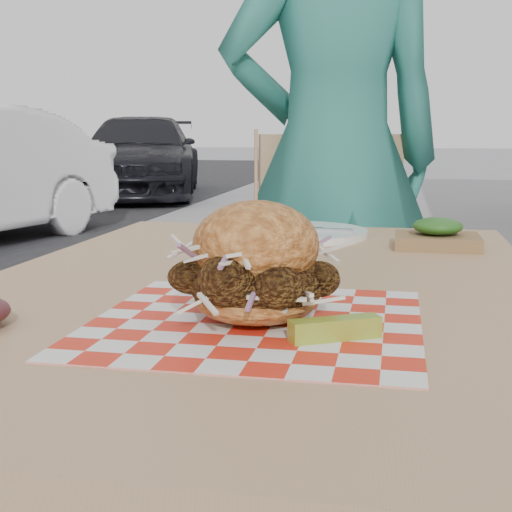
# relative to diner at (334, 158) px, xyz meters

# --- Properties ---
(diner) EXTENTS (0.75, 0.60, 1.77)m
(diner) POSITION_rel_diner_xyz_m (0.00, 0.00, 0.00)
(diner) COLOR #29776B
(diner) RESTS_ON ground
(car_dark) EXTENTS (2.58, 4.31, 1.17)m
(car_dark) POSITION_rel_diner_xyz_m (-3.56, 8.07, -0.30)
(car_dark) COLOR black
(car_dark) RESTS_ON ground
(patio_table) EXTENTS (0.80, 1.20, 0.75)m
(patio_table) POSITION_rel_diner_xyz_m (-0.01, -1.03, -0.21)
(patio_table) COLOR tan
(patio_table) RESTS_ON ground
(patio_chair) EXTENTS (0.54, 0.54, 0.95)m
(patio_chair) POSITION_rel_diner_xyz_m (-0.05, -0.03, -0.33)
(patio_chair) COLOR tan
(patio_chair) RESTS_ON ground
(paper_liner) EXTENTS (0.36, 0.36, 0.00)m
(paper_liner) POSITION_rel_diner_xyz_m (0.03, -1.26, -0.13)
(paper_liner) COLOR red
(paper_liner) RESTS_ON patio_table
(sandwich) EXTENTS (0.18, 0.18, 0.21)m
(sandwich) POSITION_rel_diner_xyz_m (0.03, -1.26, -0.08)
(sandwich) COLOR #CD8039
(sandwich) RESTS_ON paper_liner
(pickle_spear) EXTENTS (0.09, 0.07, 0.02)m
(pickle_spear) POSITION_rel_diner_xyz_m (0.12, -1.31, -0.12)
(pickle_spear) COLOR #A2AC32
(pickle_spear) RESTS_ON paper_liner
(place_setting) EXTENTS (0.27, 0.27, 0.02)m
(place_setting) POSITION_rel_diner_xyz_m (-0.01, -0.60, -0.13)
(place_setting) COLOR white
(place_setting) RESTS_ON patio_table
(kraft_tray) EXTENTS (0.15, 0.12, 0.06)m
(kraft_tray) POSITION_rel_diner_xyz_m (0.25, -0.69, -0.11)
(kraft_tray) COLOR brown
(kraft_tray) RESTS_ON patio_table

